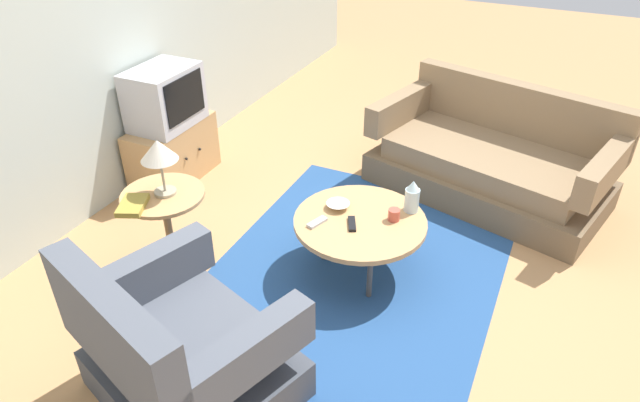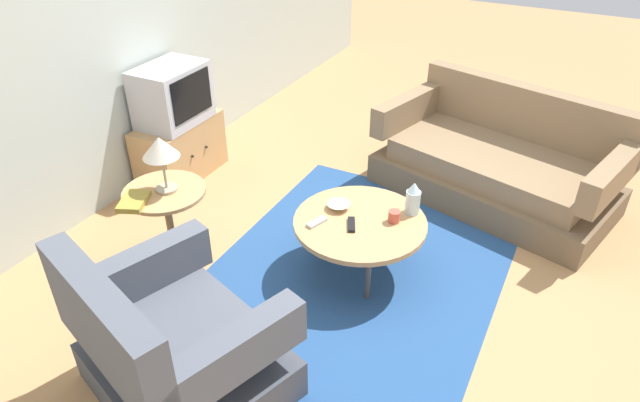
{
  "view_description": "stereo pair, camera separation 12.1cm",
  "coord_description": "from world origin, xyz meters",
  "views": [
    {
      "loc": [
        -2.94,
        -1.03,
        2.5
      ],
      "look_at": [
        -0.19,
        0.25,
        0.55
      ],
      "focal_mm": 31.46,
      "sensor_mm": 36.0,
      "label": 1
    },
    {
      "loc": [
        -2.89,
        -1.14,
        2.5
      ],
      "look_at": [
        -0.19,
        0.25,
        0.55
      ],
      "focal_mm": 31.46,
      "sensor_mm": 36.0,
      "label": 2
    }
  ],
  "objects": [
    {
      "name": "bowl",
      "position": [
        -0.03,
        0.19,
        0.44
      ],
      "size": [
        0.16,
        0.16,
        0.04
      ],
      "color": "silver",
      "rests_on": "coffee_table"
    },
    {
      "name": "television",
      "position": [
        0.41,
        1.91,
        0.75
      ],
      "size": [
        0.59,
        0.42,
        0.48
      ],
      "color": "#B7B7BC",
      "rests_on": "tv_stand"
    },
    {
      "name": "tv_stand",
      "position": [
        0.41,
        1.91,
        0.26
      ],
      "size": [
        0.79,
        0.43,
        0.51
      ],
      "color": "tan",
      "rests_on": "ground"
    },
    {
      "name": "table_lamp",
      "position": [
        -0.6,
        1.14,
        0.9
      ],
      "size": [
        0.23,
        0.23,
        0.38
      ],
      "color": "#9E937A",
      "rests_on": "side_table"
    },
    {
      "name": "book",
      "position": [
        -0.82,
        1.22,
        0.63
      ],
      "size": [
        0.27,
        0.23,
        0.04
      ],
      "rotation": [
        0.0,
        0.0,
        0.41
      ],
      "color": "olive",
      "rests_on": "side_table"
    },
    {
      "name": "tv_remote_silver",
      "position": [
        -0.26,
        0.24,
        0.43
      ],
      "size": [
        0.16,
        0.1,
        0.02
      ],
      "rotation": [
        0.0,
        0.0,
        5.94
      ],
      "color": "#B2B2B7",
      "rests_on": "coffee_table"
    },
    {
      "name": "armchair",
      "position": [
        -1.45,
        0.43,
        0.32
      ],
      "size": [
        1.11,
        1.19,
        0.92
      ],
      "rotation": [
        0.0,
        0.0,
        -1.91
      ],
      "color": "#3E424B",
      "rests_on": "ground"
    },
    {
      "name": "coffee_table",
      "position": [
        -0.1,
        -0.0,
        0.39
      ],
      "size": [
        0.88,
        0.88,
        0.42
      ],
      "color": "tan",
      "rests_on": "ground"
    },
    {
      "name": "back_wall",
      "position": [
        0.0,
        2.21,
        1.35
      ],
      "size": [
        9.0,
        0.12,
        2.7
      ],
      "primitive_type": "cube",
      "color": "#B2BCB2",
      "rests_on": "ground"
    },
    {
      "name": "area_rug",
      "position": [
        -0.1,
        -0.0,
        0.0
      ],
      "size": [
        2.42,
        1.87,
        0.0
      ],
      "primitive_type": "cube",
      "color": "navy",
      "rests_on": "ground"
    },
    {
      "name": "mug",
      "position": [
        -0.0,
        -0.2,
        0.46
      ],
      "size": [
        0.12,
        0.08,
        0.08
      ],
      "color": "#B74C3D",
      "rests_on": "coffee_table"
    },
    {
      "name": "side_table",
      "position": [
        -0.61,
        1.16,
        0.44
      ],
      "size": [
        0.54,
        0.54,
        0.61
      ],
      "color": "tan",
      "rests_on": "ground"
    },
    {
      "name": "ground_plane",
      "position": [
        0.0,
        0.0,
        0.0
      ],
      "size": [
        16.0,
        16.0,
        0.0
      ],
      "primitive_type": "plane",
      "color": "#AD7F51"
    },
    {
      "name": "tv_remote_dark",
      "position": [
        -0.18,
        0.03,
        0.43
      ],
      "size": [
        0.16,
        0.11,
        0.02
      ],
      "rotation": [
        0.0,
        0.0,
        3.58
      ],
      "color": "black",
      "rests_on": "coffee_table"
    },
    {
      "name": "couch",
      "position": [
        1.33,
        -0.6,
        0.28
      ],
      "size": [
        1.42,
        2.04,
        0.85
      ],
      "rotation": [
        0.0,
        0.0,
        1.3
      ],
      "color": "brown",
      "rests_on": "ground"
    },
    {
      "name": "vase",
      "position": [
        0.15,
        -0.27,
        0.53
      ],
      "size": [
        0.1,
        0.1,
        0.23
      ],
      "color": "silver",
      "rests_on": "coffee_table"
    }
  ]
}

